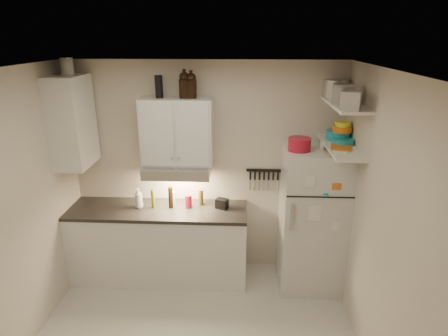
{
  "coord_description": "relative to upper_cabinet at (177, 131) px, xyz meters",
  "views": [
    {
      "loc": [
        0.43,
        -2.75,
        2.85
      ],
      "look_at": [
        0.25,
        0.9,
        1.55
      ],
      "focal_mm": 30.0,
      "sensor_mm": 36.0,
      "label": 1
    }
  ],
  "objects": [
    {
      "name": "bowl_yellow",
      "position": [
        1.79,
        -0.14,
        0.14
      ],
      "size": [
        0.16,
        0.16,
        0.05
      ],
      "primitive_type": "cylinder",
      "color": "yellow",
      "rests_on": "bowl_orange"
    },
    {
      "name": "thermos_b",
      "position": [
        -0.2,
        0.05,
        0.47
      ],
      "size": [
        0.07,
        0.07,
        0.19
      ],
      "primitive_type": "cylinder",
      "rotation": [
        0.0,
        0.0,
        -0.1
      ],
      "color": "black",
      "rests_on": "upper_cabinet"
    },
    {
      "name": "oil_bottle",
      "position": [
        -0.3,
        -0.11,
        -0.79
      ],
      "size": [
        0.04,
        0.04,
        0.23
      ],
      "primitive_type": "cylinder",
      "rotation": [
        0.0,
        0.0,
        -0.01
      ],
      "color": "#535D17",
      "rests_on": "countertop"
    },
    {
      "name": "bowl_teal",
      "position": [
        1.77,
        -0.09,
        0.0
      ],
      "size": [
        0.26,
        0.26,
        0.1
      ],
      "primitive_type": "cylinder",
      "color": "teal",
      "rests_on": "shelf_lo"
    },
    {
      "name": "red_jar",
      "position": [
        0.11,
        -0.08,
        -0.82
      ],
      "size": [
        0.11,
        0.11,
        0.16
      ],
      "primitive_type": "cylinder",
      "rotation": [
        0.0,
        0.0,
        -0.4
      ],
      "color": "#A61329",
      "rests_on": "countertop"
    },
    {
      "name": "left_wall",
      "position": [
        -1.31,
        -1.33,
        -0.53
      ],
      "size": [
        0.02,
        3.0,
        2.6
      ],
      "primitive_type": "cube",
      "color": "beige",
      "rests_on": "ground"
    },
    {
      "name": "plates",
      "position": [
        1.8,
        -0.24,
        -0.02
      ],
      "size": [
        0.28,
        0.28,
        0.06
      ],
      "primitive_type": "cylinder",
      "rotation": [
        0.0,
        0.0,
        0.34
      ],
      "color": "teal",
      "rests_on": "shelf_lo"
    },
    {
      "name": "book_stack",
      "position": [
        1.74,
        -0.39,
        -0.08
      ],
      "size": [
        0.25,
        0.29,
        0.08
      ],
      "primitive_type": "cube",
      "rotation": [
        0.0,
        0.0,
        -0.23
      ],
      "color": "orange",
      "rests_on": "fridge"
    },
    {
      "name": "growler_a",
      "position": [
        0.1,
        0.01,
        0.52
      ],
      "size": [
        0.16,
        0.16,
        0.29
      ],
      "primitive_type": null,
      "rotation": [
        0.0,
        0.0,
        0.37
      ],
      "color": "black",
      "rests_on": "upper_cabinet"
    },
    {
      "name": "dutch_oven",
      "position": [
        1.34,
        -0.27,
        -0.06
      ],
      "size": [
        0.28,
        0.28,
        0.14
      ],
      "primitive_type": "cylinder",
      "rotation": [
        0.0,
        0.0,
        0.22
      ],
      "color": "#A61329",
      "rests_on": "fridge"
    },
    {
      "name": "tin_b",
      "position": [
        1.7,
        -0.68,
        0.47
      ],
      "size": [
        0.22,
        0.22,
        0.17
      ],
      "primitive_type": "cube",
      "rotation": [
        0.0,
        0.0,
        -0.39
      ],
      "color": "#AAAAAD",
      "rests_on": "shelf_hi"
    },
    {
      "name": "stock_pot",
      "position": [
        1.73,
        0.04,
        0.48
      ],
      "size": [
        0.34,
        0.34,
        0.19
      ],
      "primitive_type": "cylinder",
      "rotation": [
        0.0,
        0.0,
        -0.41
      ],
      "color": "silver",
      "rests_on": "shelf_hi"
    },
    {
      "name": "ceiling",
      "position": [
        0.3,
        -1.33,
        0.78
      ],
      "size": [
        3.2,
        3.0,
        0.02
      ],
      "primitive_type": "cube",
      "color": "silver",
      "rests_on": "ground"
    },
    {
      "name": "caddy",
      "position": [
        0.51,
        -0.08,
        -0.85
      ],
      "size": [
        0.16,
        0.14,
        0.12
      ],
      "primitive_type": "cube",
      "rotation": [
        0.0,
        0.0,
        -0.42
      ],
      "color": "black",
      "rests_on": "countertop"
    },
    {
      "name": "side_cabinet",
      "position": [
        -1.14,
        -0.14,
        0.12
      ],
      "size": [
        0.33,
        0.55,
        1.0
      ],
      "primitive_type": "cube",
      "color": "white",
      "rests_on": "left_wall"
    },
    {
      "name": "shelf_hi",
      "position": [
        1.75,
        -0.31,
        0.38
      ],
      "size": [
        0.3,
        0.95,
        0.03
      ],
      "primitive_type": "cube",
      "color": "white",
      "rests_on": "right_wall"
    },
    {
      "name": "growler_b",
      "position": [
        0.17,
        0.0,
        0.51
      ],
      "size": [
        0.15,
        0.15,
        0.28
      ],
      "primitive_type": null,
      "rotation": [
        0.0,
        0.0,
        -0.3
      ],
      "color": "black",
      "rests_on": "upper_cabinet"
    },
    {
      "name": "bowl_orange",
      "position": [
        1.79,
        -0.14,
        0.08
      ],
      "size": [
        0.2,
        0.2,
        0.06
      ],
      "primitive_type": "cylinder",
      "color": "orange",
      "rests_on": "bowl_teal"
    },
    {
      "name": "spice_jar",
      "position": [
        1.59,
        -0.2,
        -0.08
      ],
      "size": [
        0.06,
        0.06,
        0.09
      ],
      "primitive_type": "cylinder",
      "rotation": [
        0.0,
        0.0,
        -0.05
      ],
      "color": "silver",
      "rests_on": "fridge"
    },
    {
      "name": "shelf_lo",
      "position": [
        1.75,
        -0.31,
        -0.07
      ],
      "size": [
        0.3,
        0.95,
        0.03
      ],
      "primitive_type": "cube",
      "color": "white",
      "rests_on": "right_wall"
    },
    {
      "name": "soap_bottle",
      "position": [
        -0.47,
        -0.11,
        -0.77
      ],
      "size": [
        0.13,
        0.13,
        0.28
      ],
      "primitive_type": "imported",
      "rotation": [
        0.0,
        0.0,
        -0.25
      ],
      "color": "white",
      "rests_on": "countertop"
    },
    {
      "name": "countertop",
      "position": [
        -0.25,
        -0.14,
        -0.93
      ],
      "size": [
        2.1,
        0.62,
        0.04
      ],
      "primitive_type": "cube",
      "color": "black",
      "rests_on": "base_cabinet"
    },
    {
      "name": "thermos_a",
      "position": [
        -0.18,
        -0.01,
        0.5
      ],
      "size": [
        0.09,
        0.09,
        0.24
      ],
      "primitive_type": "cylinder",
      "rotation": [
        0.0,
        0.0,
        -0.12
      ],
      "color": "black",
      "rests_on": "upper_cabinet"
    },
    {
      "name": "fridge",
      "position": [
        1.55,
        -0.18,
        -0.98
      ],
      "size": [
        0.7,
        0.68,
        1.7
      ],
      "primitive_type": "cube",
      "color": "silver",
      "rests_on": "floor"
    },
    {
      "name": "base_cabinet",
      "position": [
        -0.25,
        -0.14,
        -1.39
      ],
      "size": [
        2.1,
        0.6,
        0.88
      ],
      "primitive_type": "cube",
      "color": "white",
      "rests_on": "floor"
    },
    {
      "name": "side_jar",
      "position": [
        -1.14,
        -0.07,
        0.71
      ],
      "size": [
        0.14,
        0.14,
        0.18
      ],
      "primitive_type": "cylinder",
      "rotation": [
        0.0,
        0.0,
        -0.02
      ],
      "color": "silver",
      "rests_on": "side_cabinet"
    },
    {
      "name": "vinegar_bottle",
      "position": [
        -0.09,
        -0.1,
        -0.77
      ],
      "size": [
        0.07,
        0.07,
        0.26
      ],
      "primitive_type": "cylinder",
      "rotation": [
        0.0,
        0.0,
        -0.41
      ],
      "color": "black",
      "rests_on": "countertop"
    },
    {
      "name": "knife_strip",
      "position": [
        1.0,
        0.15,
        -0.51
      ],
      "size": [
        0.42,
        0.02,
        0.03
      ],
      "primitive_type": "cube",
      "color": "black",
      "rests_on": "back_wall"
    },
    {
      "name": "range_hood",
      "position": [
        0.0,
        -0.06,
        -0.44
      ],
      "size": [
        0.76,
        0.46,
        0.12
      ],
      "primitive_type": "cube",
      "color": "silver",
      "rests_on": "back_wall"
    },
    {
      "name": "right_wall",
      "position": [
        1.91,
        -1.33,
        -0.53
      ],
      "size": [
        0.02,
        3.0,
        2.6
      ],
      "primitive_type": "cube",
      "color": "beige",
      "rests_on": "ground"
    },
    {
      "name": "upper_cabinet",
      "position": [
        0.0,
        0.0,
        0.0
      ],
      "size": [
        0.8,
        0.33,
        0.75
      ],
      "primitive_type": "cube",
      "color": "white",
      "rests_on": "back_wall"
    },
    {
      "name": "clear_bottle",
      "position": [
        -0.08,
        -0.07,
        -0.81
      ],
      "size": [
        0.08,
        0.08,
        0.19
      ],
      "primitive_type": "cylinder",
      "rotation": [
        0.0,
        0.0,
        0.23
      ],
      "color": "silver",
      "rests_on": "countertop"
    },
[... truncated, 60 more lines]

